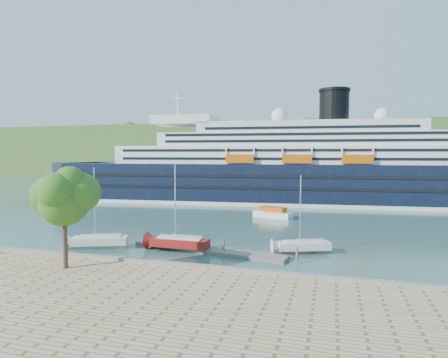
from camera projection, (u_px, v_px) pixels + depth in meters
ground at (133, 271)px, 35.19m from camera, size 400.00×400.00×0.00m
far_hillside at (293, 151)px, 173.21m from camera, size 400.00×50.00×24.00m
quay_coping at (132, 260)px, 34.92m from camera, size 220.00×0.50×0.30m
cruise_ship at (279, 147)px, 83.36m from camera, size 112.11×27.25×24.94m
promenade_tree at (64, 213)px, 32.62m from camera, size 5.87×5.87×9.72m
floating_pontoon at (207, 250)px, 42.16m from camera, size 18.58×5.20×0.41m
sailboat_white_near at (99, 210)px, 43.34m from camera, size 7.22×4.30×9.03m
sailboat_red at (180, 209)px, 42.16m from camera, size 7.42×2.11×9.56m
sailboat_white_far at (304, 216)px, 41.26m from camera, size 6.62×3.97×8.28m
tender_launch at (273, 212)px, 64.39m from camera, size 7.12×4.20×1.86m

